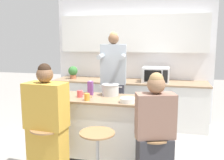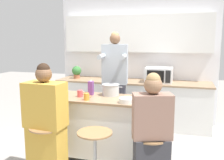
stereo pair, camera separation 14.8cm
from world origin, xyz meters
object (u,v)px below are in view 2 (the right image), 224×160
Objects in this scene: bar_stool_center at (95,152)px; person_wrapped_blanket at (46,123)px; microwave at (159,75)px; coffee_cup_near at (80,94)px; juice_carton at (91,88)px; person_cooking at (115,88)px; potted_plant at (77,72)px; kitchen_island at (111,127)px; person_seated_near at (152,139)px; cooking_pot at (111,90)px; bar_stool_rightmost at (150,157)px; fruit_bowl at (127,100)px; bar_stool_leftmost at (47,146)px; banana_bunch at (160,102)px; coffee_cup_far at (87,97)px.

person_wrapped_blanket reaches higher than bar_stool_center.
bar_stool_center is 2.31m from microwave.
juice_carton is at bearing 57.81° from coffee_cup_near.
person_cooking is at bearing 70.29° from person_wrapped_blanket.
potted_plant is (-1.20, 2.19, 0.66)m from bar_stool_center.
person_seated_near reaches higher than kitchen_island.
microwave is at bearing 66.02° from cooking_pot.
bar_stool_rightmost is at bearing -86.73° from microwave.
juice_carton is at bearing 113.50° from bar_stool_center.
person_cooking is 1.28× the size of person_wrapped_blanket.
fruit_bowl is (-0.37, 0.43, 0.54)m from bar_stool_rightmost.
fruit_bowl is at bearing 60.47° from bar_stool_center.
coffee_cup_near is 0.22× the size of microwave.
banana_bunch is at bearing 22.20° from bar_stool_leftmost.
person_cooking reaches higher than bar_stool_center.
person_wrapped_blanket is 1.07m from fruit_bowl.
banana_bunch reaches higher than bar_stool_center.
bar_stool_center is at bearing -61.31° from potted_plant.
person_cooking reaches higher than person_seated_near.
coffee_cup_near is at bearing 75.47° from person_wrapped_blanket.
coffee_cup_far is (-0.18, -0.80, 0.02)m from person_cooking.
juice_carton reaches higher than bar_stool_center.
coffee_cup_near is (-1.10, 0.57, 0.56)m from bar_stool_rightmost.
kitchen_island is at bearing 35.36° from coffee_cup_far.
bar_stool_center is at bearing -0.09° from bar_stool_leftmost.
coffee_cup_near is (-0.45, -0.05, 0.48)m from kitchen_island.
coffee_cup_near reaches higher than kitchen_island.
bar_stool_rightmost is (1.29, 0.05, 0.00)m from bar_stool_leftmost.
person_seated_near is 1.16m from cooking_pot.
bar_stool_rightmost is 2.90m from potted_plant.
person_cooking is 1.09m from microwave.
person_wrapped_blanket is at bearing -178.09° from bar_stool_rightmost.
bar_stool_rightmost is at bearing -36.65° from juice_carton.
microwave is (1.17, 2.15, 0.66)m from bar_stool_leftmost.
juice_carton is (-0.34, 0.79, 0.62)m from bar_stool_center.
bar_stool_rightmost is (0.65, -0.62, -0.08)m from kitchen_island.
bar_stool_rightmost is at bearing -49.17° from potted_plant.
microwave reaches higher than banana_bunch.
potted_plant is (-0.75, 1.57, 0.10)m from coffee_cup_near.
person_cooking is (0.54, 1.27, 0.53)m from bar_stool_leftmost.
fruit_bowl is (0.38, -0.79, 0.01)m from person_cooking.
juice_carton is (-0.29, -0.05, 0.02)m from cooking_pot.
cooking_pot reaches higher than bar_stool_center.
potted_plant is (-1.91, 1.64, 0.13)m from banana_bunch.
person_cooking reaches higher than potted_plant.
cooking_pot reaches higher than fruit_bowl.
coffee_cup_far is (0.16, -0.16, -0.00)m from coffee_cup_near.
person_seated_near is 5.17× the size of potted_plant.
juice_carton is at bearing 153.42° from fruit_bowl.
bar_stool_center is at bearing -103.78° from microwave.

